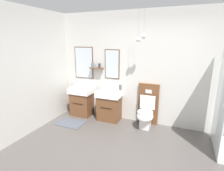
{
  "coord_description": "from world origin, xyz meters",
  "views": [
    {
      "loc": [
        0.63,
        -2.31,
        1.99
      ],
      "look_at": [
        -0.88,
        1.37,
        0.98
      ],
      "focal_mm": 28.61,
      "sensor_mm": 36.0,
      "label": 1
    }
  ],
  "objects_px": {
    "vanity_sink_right": "(109,105)",
    "toothbrush_cup": "(77,84)",
    "vanity_sink_left": "(82,101)",
    "toilet": "(147,111)",
    "soap_dispenser": "(120,87)"
  },
  "relations": [
    {
      "from": "vanity_sink_right",
      "to": "toothbrush_cup",
      "type": "xyz_separation_m",
      "value": [
        -1.03,
        0.15,
        0.42
      ]
    },
    {
      "from": "vanity_sink_left",
      "to": "toothbrush_cup",
      "type": "bearing_deg",
      "value": 145.89
    },
    {
      "from": "soap_dispenser",
      "to": "toothbrush_cup",
      "type": "bearing_deg",
      "value": -179.53
    },
    {
      "from": "toilet",
      "to": "toothbrush_cup",
      "type": "relative_size",
      "value": 4.77
    },
    {
      "from": "vanity_sink_right",
      "to": "toothbrush_cup",
      "type": "height_order",
      "value": "toothbrush_cup"
    },
    {
      "from": "vanity_sink_right",
      "to": "soap_dispenser",
      "type": "xyz_separation_m",
      "value": [
        0.23,
        0.16,
        0.44
      ]
    },
    {
      "from": "toilet",
      "to": "vanity_sink_left",
      "type": "bearing_deg",
      "value": 179.68
    },
    {
      "from": "toilet",
      "to": "toothbrush_cup",
      "type": "distance_m",
      "value": 2.04
    },
    {
      "from": "vanity_sink_left",
      "to": "vanity_sink_right",
      "type": "distance_m",
      "value": 0.81
    },
    {
      "from": "vanity_sink_left",
      "to": "vanity_sink_right",
      "type": "relative_size",
      "value": 1.0
    },
    {
      "from": "toothbrush_cup",
      "to": "soap_dispenser",
      "type": "relative_size",
      "value": 1.14
    },
    {
      "from": "soap_dispenser",
      "to": "toilet",
      "type": "bearing_deg",
      "value": -13.36
    },
    {
      "from": "vanity_sink_right",
      "to": "soap_dispenser",
      "type": "bearing_deg",
      "value": 34.71
    },
    {
      "from": "vanity_sink_left",
      "to": "toilet",
      "type": "bearing_deg",
      "value": -0.32
    },
    {
      "from": "vanity_sink_left",
      "to": "vanity_sink_right",
      "type": "height_order",
      "value": "same"
    }
  ]
}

